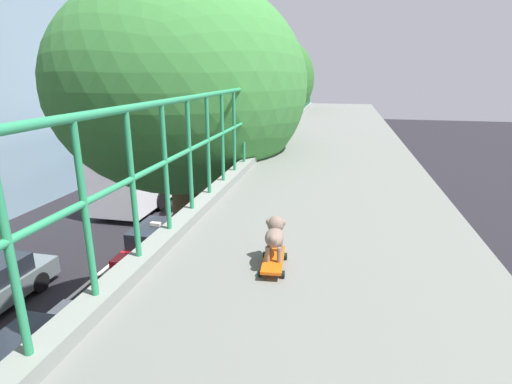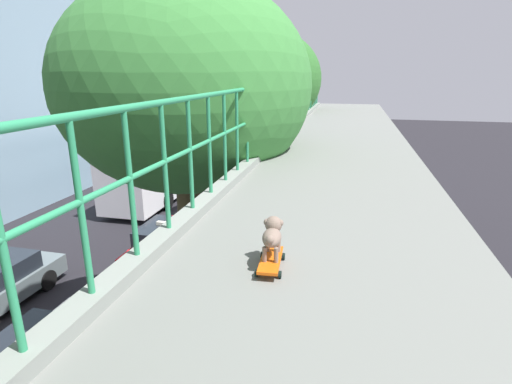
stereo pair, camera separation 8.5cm
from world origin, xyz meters
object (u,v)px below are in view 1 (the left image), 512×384
Objects in this scene: city_bus at (162,162)px; car_white_third at (32,369)px; car_red_taxi_fifth at (161,244)px; toy_skateboard at (273,260)px; small_dog at (275,234)px.

car_white_third is at bearing -75.56° from city_bus.
city_bus is at bearing 114.12° from car_red_taxi_fifth.
car_white_third is 8.67× the size of toy_skateboard.
toy_skateboard reaches higher than car_red_taxi_fifth.
car_white_third is at bearing 152.86° from small_dog.
city_bus is 20.39m from small_dog.
car_red_taxi_fifth is at bearing -65.88° from city_bus.
car_white_third is 0.39× the size of city_bus.
small_dog is (-0.00, 0.07, 0.20)m from toy_skateboard.
small_dog is at bearing -27.14° from car_white_third.
small_dog reaches higher than car_white_third.
small_dog is (5.63, -2.88, 4.79)m from car_white_third.
car_white_third is at bearing 152.32° from toy_skateboard.
car_white_third is at bearing -89.40° from car_red_taxi_fifth.
car_red_taxi_fifth is 9.22m from city_bus.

